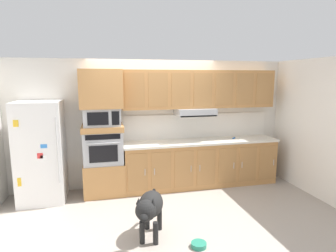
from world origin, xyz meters
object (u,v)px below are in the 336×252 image
Objects in this scene: dog at (150,207)px; dog_food_bowl at (199,245)px; microwave at (102,117)px; screwdriver at (234,138)px; refrigerator at (41,152)px; built_in_oven at (103,147)px.

dog is 0.79m from dog_food_bowl.
microwave is 2.76m from dog_food_bowl.
microwave is at bearing 179.89° from screwdriver.
refrigerator is 1.06m from built_in_oven.
dog is at bearing -72.06° from built_in_oven.
dog is at bearing -72.07° from microwave.
dog_food_bowl is (2.20, -1.99, -0.85)m from refrigerator.
built_in_oven is 3.50× the size of dog_food_bowl.
screwdriver is (2.62, -0.01, 0.03)m from built_in_oven.
built_in_oven is 2.51m from dog_food_bowl.
refrigerator is 2.51× the size of built_in_oven.
built_in_oven is 0.56m from microwave.
refrigerator is at bearing -176.34° from built_in_oven.
refrigerator is 3.09m from dog_food_bowl.
dog_food_bowl is at bearing -60.91° from built_in_oven.
screwdriver is at bearing -0.11° from built_in_oven.
built_in_oven is 1.09× the size of microwave.
dog is at bearing 151.81° from dog_food_bowl.
screwdriver reaches higher than dog.
dog is (0.57, -1.75, -0.43)m from built_in_oven.
dog_food_bowl is (1.15, -2.06, -0.87)m from built_in_oven.
microwave reaches higher than dog_food_bowl.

